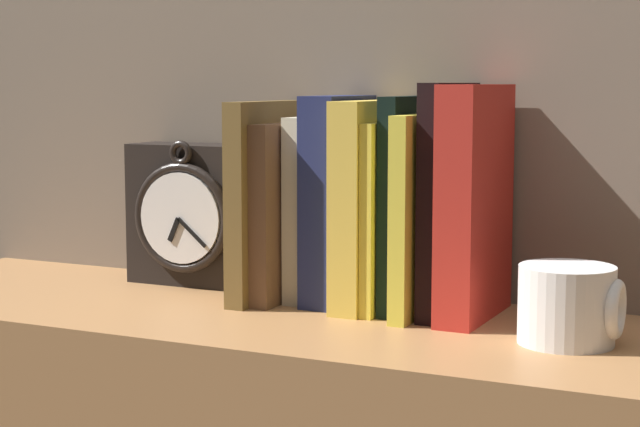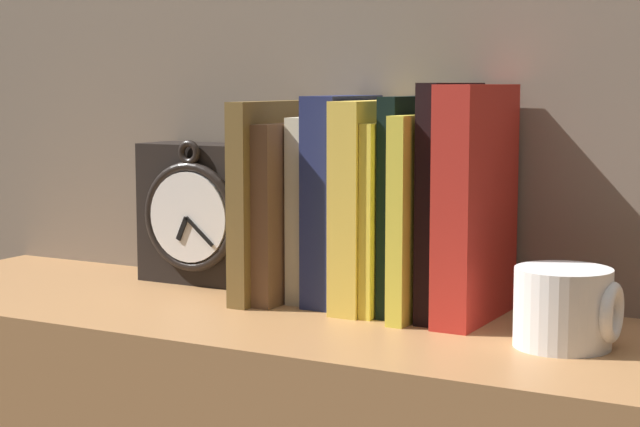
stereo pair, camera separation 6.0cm
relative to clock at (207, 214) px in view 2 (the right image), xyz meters
The scene contains 12 objects.
clock is the anchor object (origin of this frame).
book_slot0_brown 0.13m from the clock, 18.20° to the right, with size 0.02×0.16×0.23m.
book_slot1_brown 0.15m from the clock, 12.84° to the right, with size 0.02×0.14×0.20m.
book_slot2_cream 0.17m from the clock, ahead, with size 0.02×0.11×0.21m.
book_slot3_navy 0.21m from the clock, ahead, with size 0.04×0.12×0.23m.
book_slot4_yellow 0.25m from the clock, ahead, with size 0.03×0.14×0.23m.
book_slot5_yellow 0.27m from the clock, ahead, with size 0.01×0.14×0.21m.
book_slot6_black 0.29m from the clock, ahead, with size 0.02×0.13×0.23m.
book_slot7_yellow 0.31m from the clock, ahead, with size 0.02×0.16×0.22m.
book_slot8_black 0.34m from the clock, ahead, with size 0.02×0.14×0.25m.
book_slot9_red 0.37m from the clock, ahead, with size 0.04×0.15×0.25m.
mug 0.50m from the clock, 12.59° to the right, with size 0.10×0.09×0.08m.
Camera 2 is at (0.54, -0.98, 1.03)m, focal length 60.00 mm.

